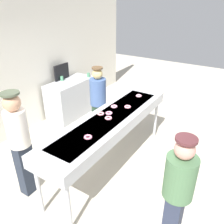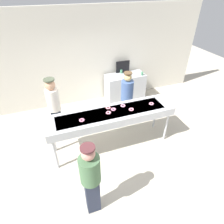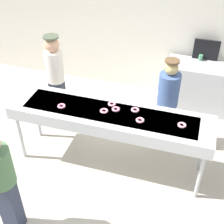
% 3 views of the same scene
% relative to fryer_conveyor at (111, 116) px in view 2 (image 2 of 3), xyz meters
% --- Properties ---
extents(ground_plane, '(16.00, 16.00, 0.00)m').
position_rel_fryer_conveyor_xyz_m(ground_plane, '(0.00, 0.00, -0.94)').
color(ground_plane, beige).
extents(back_wall, '(8.00, 0.12, 2.99)m').
position_rel_fryer_conveyor_xyz_m(back_wall, '(0.00, 2.43, 0.56)').
color(back_wall, silver).
rests_on(back_wall, ground).
extents(fryer_conveyor, '(2.98, 0.71, 1.03)m').
position_rel_fryer_conveyor_xyz_m(fryer_conveyor, '(0.00, 0.00, 0.00)').
color(fryer_conveyor, '#B7BABF').
rests_on(fryer_conveyor, ground).
extents(strawberry_donut_0, '(0.17, 0.17, 0.03)m').
position_rel_fryer_conveyor_xyz_m(strawberry_donut_0, '(0.07, 0.07, 0.11)').
color(strawberry_donut_0, pink).
rests_on(strawberry_donut_0, fryer_conveyor).
extents(strawberry_donut_1, '(0.14, 0.14, 0.03)m').
position_rel_fryer_conveyor_xyz_m(strawberry_donut_1, '(1.03, -0.01, 0.11)').
color(strawberry_donut_1, pink).
rests_on(strawberry_donut_1, fryer_conveyor).
extents(strawberry_donut_2, '(0.16, 0.16, 0.03)m').
position_rel_fryer_conveyor_xyz_m(strawberry_donut_2, '(-0.71, -0.09, 0.11)').
color(strawberry_donut_2, pink).
rests_on(strawberry_donut_2, fryer_conveyor).
extents(strawberry_donut_3, '(0.17, 0.17, 0.03)m').
position_rel_fryer_conveyor_xyz_m(strawberry_donut_3, '(-0.08, -0.02, 0.11)').
color(strawberry_donut_3, pink).
rests_on(strawberry_donut_3, fryer_conveyor).
extents(strawberry_donut_4, '(0.17, 0.17, 0.03)m').
position_rel_fryer_conveyor_xyz_m(strawberry_donut_4, '(0.34, 0.14, 0.11)').
color(strawberry_donut_4, pink).
rests_on(strawberry_donut_4, fryer_conveyor).
extents(strawberry_donut_5, '(0.17, 0.17, 0.03)m').
position_rel_fryer_conveyor_xyz_m(strawberry_donut_5, '(0.46, -0.07, 0.11)').
color(strawberry_donut_5, pink).
rests_on(strawberry_donut_5, fryer_conveyor).
extents(strawberry_donut_6, '(0.14, 0.14, 0.03)m').
position_rel_fryer_conveyor_xyz_m(strawberry_donut_6, '(-0.02, 0.18, 0.11)').
color(strawberry_donut_6, pink).
rests_on(strawberry_donut_6, fryer_conveyor).
extents(worker_baker, '(0.34, 0.34, 1.59)m').
position_rel_fryer_conveyor_xyz_m(worker_baker, '(0.73, 0.77, -0.04)').
color(worker_baker, '#273F2E').
rests_on(worker_baker, ground).
extents(worker_assistant, '(0.30, 0.30, 1.71)m').
position_rel_fryer_conveyor_xyz_m(worker_assistant, '(-1.21, 0.77, 0.03)').
color(worker_assistant, '#202836').
rests_on(worker_assistant, ground).
extents(customer_waiting, '(0.34, 0.34, 1.61)m').
position_rel_fryer_conveyor_xyz_m(customer_waiting, '(-0.87, -1.45, -0.02)').
color(customer_waiting, '#293046').
rests_on(customer_waiting, ground).
extents(prep_counter, '(1.31, 0.60, 0.94)m').
position_rel_fryer_conveyor_xyz_m(prep_counter, '(1.19, 1.98, -0.47)').
color(prep_counter, '#B7BABF').
rests_on(prep_counter, ground).
extents(paper_cup_0, '(0.08, 0.08, 0.11)m').
position_rel_fryer_conveyor_xyz_m(paper_cup_0, '(1.70, 1.79, 0.05)').
color(paper_cup_0, '#4C8C66').
rests_on(paper_cup_0, prep_counter).
extents(paper_cup_1, '(0.08, 0.08, 0.11)m').
position_rel_fryer_conveyor_xyz_m(paper_cup_1, '(1.12, 2.17, 0.05)').
color(paper_cup_1, '#4C8C66').
rests_on(paper_cup_1, prep_counter).
extents(menu_display, '(0.47, 0.04, 0.39)m').
position_rel_fryer_conveyor_xyz_m(menu_display, '(1.19, 2.23, 0.20)').
color(menu_display, black).
rests_on(menu_display, prep_counter).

